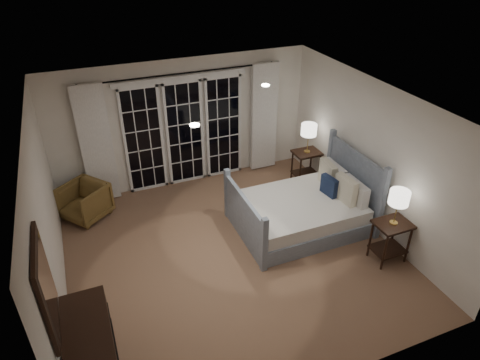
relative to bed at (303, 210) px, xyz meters
name	(u,v)px	position (x,y,z in m)	size (l,w,h in m)	color
floor	(232,253)	(-1.42, -0.23, -0.32)	(5.00, 5.00, 0.00)	brown
ceiling	(230,106)	(-1.42, -0.23, 2.18)	(5.00, 5.00, 0.00)	white
wall_left	(47,227)	(-3.92, -0.23, 0.93)	(0.02, 5.00, 2.50)	white
wall_right	(372,157)	(1.08, -0.23, 0.93)	(0.02, 5.00, 2.50)	white
wall_back	(184,123)	(-1.42, 2.27, 0.93)	(5.00, 0.02, 2.50)	white
wall_front	(322,310)	(-1.42, -2.73, 0.93)	(5.00, 0.02, 2.50)	white
french_doors	(185,132)	(-1.42, 2.23, 0.77)	(2.50, 0.04, 2.20)	black
curtain_rod	(181,74)	(-1.42, 2.17, 1.93)	(0.03, 0.03, 3.50)	black
curtain_left	(96,145)	(-3.07, 2.15, 0.83)	(0.55, 0.10, 2.25)	white
curtain_right	(264,118)	(0.23, 2.15, 0.83)	(0.55, 0.10, 2.25)	white
downlight_a	(266,85)	(-0.62, 0.37, 2.17)	(0.12, 0.12, 0.01)	white
downlight_b	(195,125)	(-2.02, -0.63, 2.17)	(0.12, 0.12, 0.01)	white
bed	(303,210)	(0.00, 0.00, 0.00)	(2.13, 1.53, 1.24)	#8893A5
nightstand_left	(391,235)	(0.79, -1.27, 0.14)	(0.53, 0.43, 0.69)	black
nightstand_right	(306,162)	(0.78, 1.29, 0.13)	(0.52, 0.42, 0.68)	black
lamp_left	(399,198)	(0.79, -1.27, 0.82)	(0.29, 0.29, 0.57)	tan
lamp_right	(309,130)	(0.78, 1.29, 0.83)	(0.30, 0.30, 0.59)	tan
armchair	(85,202)	(-3.46, 1.68, 0.01)	(0.70, 0.72, 0.66)	brown
dresser	(93,355)	(-3.65, -1.71, 0.11)	(0.51, 1.20, 0.85)	black
mirror	(46,288)	(-3.88, -1.71, 1.23)	(0.05, 0.85, 1.00)	black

